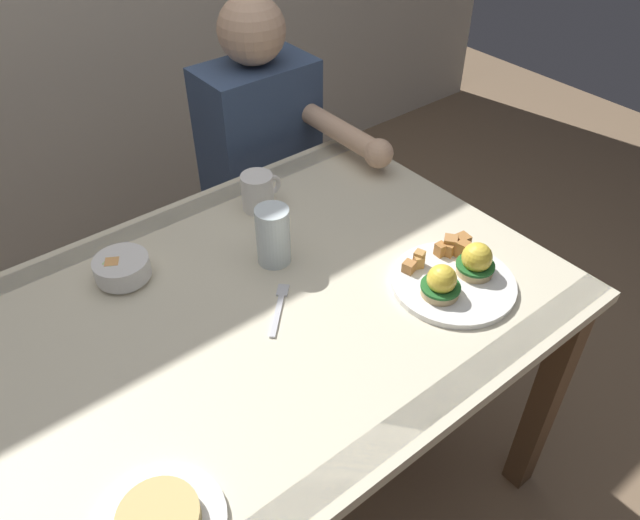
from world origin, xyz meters
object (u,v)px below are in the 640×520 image
(water_glass_near, at_px, (273,239))
(diner_person, at_px, (267,160))
(dining_table, at_px, (273,335))
(coffee_mug, at_px, (258,191))
(fork, at_px, (279,306))
(fruit_bowl, at_px, (122,269))
(eggs_benedict_plate, at_px, (455,275))

(water_glass_near, distance_m, diner_person, 0.61)
(dining_table, relative_size, coffee_mug, 10.78)
(fork, bearing_deg, water_glass_near, 58.17)
(coffee_mug, bearing_deg, fork, -117.93)
(coffee_mug, distance_m, diner_person, 0.41)
(fruit_bowl, height_order, fork, fruit_bowl)
(fork, height_order, diner_person, diner_person)
(fork, bearing_deg, coffee_mug, 62.07)
(fruit_bowl, relative_size, fork, 0.98)
(diner_person, bearing_deg, dining_table, -123.88)
(dining_table, distance_m, fruit_bowl, 0.36)
(dining_table, height_order, water_glass_near, water_glass_near)
(water_glass_near, bearing_deg, fruit_bowl, 152.63)
(dining_table, distance_m, coffee_mug, 0.38)
(dining_table, relative_size, eggs_benedict_plate, 4.44)
(dining_table, bearing_deg, diner_person, 56.12)
(dining_table, relative_size, water_glass_near, 8.64)
(fork, relative_size, diner_person, 0.11)
(eggs_benedict_plate, height_order, fruit_bowl, eggs_benedict_plate)
(eggs_benedict_plate, xyz_separation_m, coffee_mug, (-0.17, 0.50, 0.03))
(eggs_benedict_plate, bearing_deg, coffee_mug, 108.33)
(dining_table, relative_size, diner_person, 1.05)
(dining_table, height_order, fruit_bowl, fruit_bowl)
(dining_table, relative_size, fruit_bowl, 10.00)
(dining_table, distance_m, diner_person, 0.72)
(eggs_benedict_plate, xyz_separation_m, diner_person, (0.06, 0.81, -0.11))
(fruit_bowl, xyz_separation_m, diner_person, (0.61, 0.35, -0.12))
(water_glass_near, height_order, diner_person, diner_person)
(dining_table, xyz_separation_m, coffee_mug, (0.17, 0.30, 0.16))
(fruit_bowl, xyz_separation_m, coffee_mug, (0.38, 0.04, 0.02))
(eggs_benedict_plate, distance_m, fruit_bowl, 0.72)
(fruit_bowl, height_order, water_glass_near, water_glass_near)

